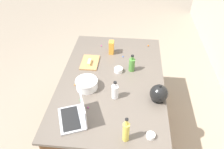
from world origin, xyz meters
name	(u,v)px	position (x,y,z in m)	size (l,w,h in m)	color
ground_plane	(112,128)	(0.00, 0.00, 0.00)	(12.00, 12.00, 0.00)	gray
island_counter	(112,105)	(0.00, 0.00, 0.45)	(1.79, 1.14, 0.90)	brown
laptop	(75,115)	(0.60, -0.27, 0.95)	(0.37, 0.33, 0.22)	#B7B7BC
mixing_bowl_large	(87,84)	(0.18, -0.25, 0.95)	(0.24, 0.24, 0.10)	white
bottle_vinegar	(115,91)	(0.29, 0.06, 0.98)	(0.07, 0.07, 0.20)	white
bottle_olive	(132,64)	(-0.16, 0.21, 0.98)	(0.07, 0.07, 0.21)	#4C8C38
bottle_oil	(126,131)	(0.77, 0.19, 1.01)	(0.06, 0.06, 0.26)	#DBC64C
kettle	(159,94)	(0.28, 0.49, 0.98)	(0.21, 0.18, 0.20)	black
cutting_board	(90,62)	(-0.25, -0.30, 0.91)	(0.30, 0.20, 0.02)	#AD7F4C
butter_stick_left	(89,62)	(-0.22, -0.30, 0.94)	(0.11, 0.04, 0.04)	#F4E58C
ramekin_small	(151,136)	(0.73, 0.40, 0.92)	(0.07, 0.07, 0.04)	white
ramekin_medium	(118,70)	(-0.12, 0.06, 0.92)	(0.10, 0.10, 0.05)	white
candy_bag	(111,47)	(-0.50, -0.06, 0.99)	(0.09, 0.06, 0.17)	gold
candy_0	(101,46)	(-0.64, -0.21, 0.91)	(0.02, 0.02, 0.02)	#CC3399
candy_1	(75,85)	(0.16, -0.38, 0.91)	(0.02, 0.02, 0.02)	orange
candy_2	(88,107)	(0.47, -0.18, 0.91)	(0.02, 0.02, 0.02)	#CC3399
candy_3	(123,57)	(-0.42, 0.10, 0.91)	(0.02, 0.02, 0.02)	blue
candy_4	(148,46)	(-0.71, 0.42, 0.91)	(0.02, 0.02, 0.02)	orange
candy_5	(81,100)	(0.38, -0.28, 0.91)	(0.02, 0.02, 0.02)	green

